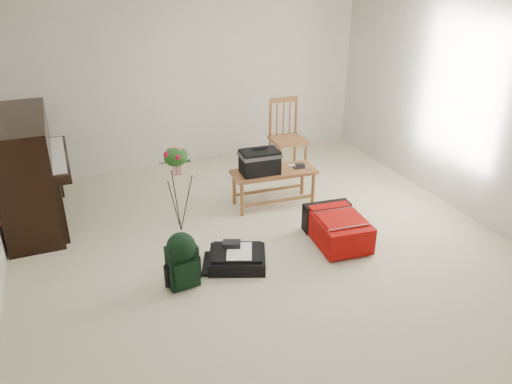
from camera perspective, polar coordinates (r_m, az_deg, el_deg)
name	(u,v)px	position (r m, az deg, el deg)	size (l,w,h in m)	color
floor	(268,253)	(5.18, 1.42, -6.98)	(5.00, 5.50, 0.01)	beige
wall_back	(191,77)	(7.14, -7.40, 12.93)	(5.00, 0.04, 2.50)	silver
wall_right	(480,110)	(6.03, 24.22, 8.57)	(0.04, 5.50, 2.50)	silver
piano	(29,174)	(6.03, -24.48, 1.90)	(0.71, 1.50, 1.25)	black
bench	(264,165)	(5.87, 0.97, 3.11)	(1.02, 0.46, 0.77)	brown
dining_chair	(287,138)	(6.92, 3.55, 6.22)	(0.47, 0.47, 1.03)	brown
red_suitcase	(335,226)	(5.39, 9.01, -3.84)	(0.56, 0.79, 0.32)	#B00A07
black_duffel	(237,258)	(4.95, -2.17, -7.54)	(0.67, 0.61, 0.23)	black
green_backpack	(182,258)	(4.60, -8.46, -7.44)	(0.29, 0.27, 0.55)	black
flower_stand	(178,190)	(5.42, -8.89, 0.28)	(0.41, 0.41, 1.02)	black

